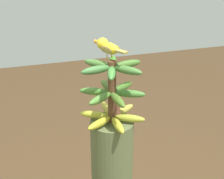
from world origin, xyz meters
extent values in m
cylinder|color=brown|center=(0.00, 0.00, 1.21)|extent=(0.04, 0.04, 0.31)
ellipsoid|color=gold|center=(0.00, -0.09, 1.08)|extent=(0.04, 0.15, 0.04)
ellipsoid|color=gold|center=(0.08, -0.04, 1.08)|extent=(0.15, 0.10, 0.04)
ellipsoid|color=gold|center=(0.08, 0.04, 1.08)|extent=(0.15, 0.11, 0.04)
ellipsoid|color=gold|center=(0.00, 0.09, 1.08)|extent=(0.04, 0.15, 0.04)
ellipsoid|color=#A9AD32|center=(-0.08, 0.04, 1.08)|extent=(0.15, 0.10, 0.04)
ellipsoid|color=#ABA13B|center=(-0.08, -0.04, 1.08)|extent=(0.15, 0.11, 0.04)
ellipsoid|color=#4B7D30|center=(0.07, 0.05, 1.21)|extent=(0.14, 0.11, 0.04)
ellipsoid|color=#4A6E25|center=(0.00, 0.08, 1.21)|extent=(0.05, 0.15, 0.04)
ellipsoid|color=#42762D|center=(-0.07, 0.04, 1.21)|extent=(0.15, 0.10, 0.04)
ellipsoid|color=#416C23|center=(-0.07, -0.05, 1.21)|extent=(0.14, 0.11, 0.04)
ellipsoid|color=#4C6C29|center=(0.00, -0.08, 1.21)|extent=(0.05, 0.15, 0.04)
ellipsoid|color=#477B2E|center=(0.07, -0.04, 1.21)|extent=(0.15, 0.10, 0.04)
ellipsoid|color=#407E29|center=(-0.03, -0.07, 1.34)|extent=(0.08, 0.15, 0.04)
ellipsoid|color=#467632|center=(0.05, -0.06, 1.34)|extent=(0.12, 0.14, 0.04)
ellipsoid|color=#3D6E35|center=(0.08, 0.01, 1.34)|extent=(0.15, 0.06, 0.04)
ellipsoid|color=#3E7A34|center=(0.03, 0.07, 1.34)|extent=(0.08, 0.15, 0.04)
ellipsoid|color=#437332|center=(-0.05, 0.06, 1.34)|extent=(0.12, 0.14, 0.04)
ellipsoid|color=#416C28|center=(-0.08, -0.01, 1.34)|extent=(0.15, 0.06, 0.04)
cone|color=brown|center=(-0.01, 0.05, 1.15)|extent=(0.04, 0.04, 0.06)
cylinder|color=#C68933|center=(-0.01, -0.04, 1.38)|extent=(0.01, 0.01, 0.02)
cylinder|color=#C68933|center=(0.02, -0.03, 1.38)|extent=(0.00, 0.00, 0.02)
ellipsoid|color=yellow|center=(0.00, -0.03, 1.42)|extent=(0.09, 0.11, 0.05)
ellipsoid|color=olive|center=(-0.02, -0.04, 1.42)|extent=(0.04, 0.07, 0.03)
ellipsoid|color=olive|center=(0.02, -0.02, 1.42)|extent=(0.04, 0.07, 0.03)
cube|color=olive|center=(-0.03, 0.04, 1.42)|extent=(0.05, 0.06, 0.01)
sphere|color=yellow|center=(0.02, -0.07, 1.43)|extent=(0.05, 0.05, 0.05)
sphere|color=black|center=(0.04, -0.07, 1.43)|extent=(0.01, 0.01, 0.01)
cone|color=orange|center=(0.04, -0.11, 1.43)|extent=(0.03, 0.04, 0.02)
camera|label=1|loc=(0.41, 1.30, 1.83)|focal=51.05mm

